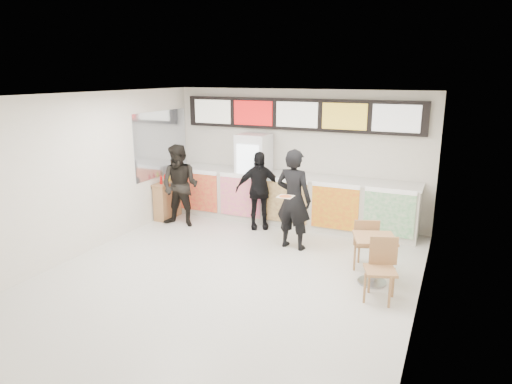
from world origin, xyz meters
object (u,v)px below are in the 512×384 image
Objects in this scene: drinks_fridge at (254,177)px; condiment_ledge at (167,200)px; customer_main at (294,199)px; service_counter at (291,200)px; cafe_table at (374,251)px; customer_left at (180,186)px; customer_mid at (258,190)px.

drinks_fridge reaches higher than condiment_ledge.
customer_main is at bearing -43.22° from drinks_fridge.
service_counter is 3.33× the size of cafe_table.
cafe_table is (4.47, -1.21, -0.37)m from customer_left.
service_counter is 2.92m from condiment_ledge.
drinks_fridge is 1.93× the size of condiment_ledge.
service_counter is 2.83× the size of customer_main.
customer_left is 1.10× the size of cafe_table.
service_counter is 0.83m from customer_mid.
drinks_fridge reaches higher than customer_left.
customer_left is at bearing 145.28° from cafe_table.
service_counter is 5.37× the size of condiment_ledge.
condiment_ledge is (-2.25, -0.22, -0.41)m from customer_mid.
customer_main is 1.38m from customer_mid.
customer_main is 2.02m from cafe_table.
service_counter reaches higher than cafe_table.
customer_mid is at bearing -56.58° from drinks_fridge.
drinks_fridge is 0.68m from customer_mid.
drinks_fridge is (-0.93, 0.02, 0.43)m from service_counter.
condiment_ledge is at bearing -157.55° from drinks_fridge.
customer_mid reaches higher than service_counter.
customer_left reaches higher than customer_mid.
cafe_table is 1.61× the size of condiment_ledge.
customer_main reaches higher than service_counter.
customer_main is at bearing -67.17° from customer_mid.
service_counter is at bearing -61.94° from customer_main.
customer_left is (-1.28, -1.13, -0.08)m from drinks_fridge.
customer_left is 1.74m from customer_mid.
cafe_table is at bearing -20.15° from customer_left.
service_counter is at bearing 21.69° from customer_left.
cafe_table is at bearing -17.10° from condiment_ledge.
drinks_fridge is 1.02× the size of customer_main.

